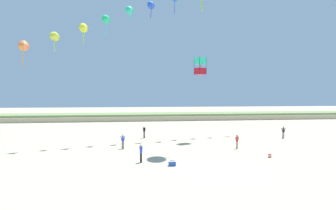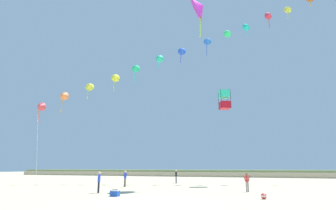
{
  "view_description": "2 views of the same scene",
  "coord_description": "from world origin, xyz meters",
  "px_view_note": "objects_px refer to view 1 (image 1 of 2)",
  "views": [
    {
      "loc": [
        -7.48,
        -22.36,
        5.78
      ],
      "look_at": [
        -2.96,
        9.29,
        4.71
      ],
      "focal_mm": 32.0,
      "sensor_mm": 36.0,
      "label": 1
    },
    {
      "loc": [
        6.4,
        -14.51,
        1.87
      ],
      "look_at": [
        -2.69,
        8.84,
        7.91
      ],
      "focal_mm": 28.0,
      "sensor_mm": 36.0,
      "label": 2
    }
  ],
  "objects_px": {
    "person_near_right": "(237,141)",
    "person_far_right": "(283,131)",
    "person_mid_center": "(123,140)",
    "person_far_left": "(141,152)",
    "beach_ball": "(270,155)",
    "person_near_left": "(144,131)",
    "beach_cooler": "(172,163)",
    "large_kite_mid_trail": "(200,66)"
  },
  "relations": [
    {
      "from": "person_far_left",
      "to": "beach_cooler",
      "type": "bearing_deg",
      "value": -32.21
    },
    {
      "from": "person_far_left",
      "to": "large_kite_mid_trail",
      "type": "bearing_deg",
      "value": 55.05
    },
    {
      "from": "person_near_left",
      "to": "beach_cooler",
      "type": "distance_m",
      "value": 16.08
    },
    {
      "from": "person_near_right",
      "to": "beach_ball",
      "type": "xyz_separation_m",
      "value": [
        1.36,
        -4.7,
        -0.68
      ]
    },
    {
      "from": "person_far_right",
      "to": "beach_cooler",
      "type": "xyz_separation_m",
      "value": [
        -17.1,
        -13.24,
        -0.71
      ]
    },
    {
      "from": "person_near_right",
      "to": "person_near_left",
      "type": "bearing_deg",
      "value": 135.07
    },
    {
      "from": "person_mid_center",
      "to": "person_far_right",
      "type": "relative_size",
      "value": 1.01
    },
    {
      "from": "person_near_right",
      "to": "beach_cooler",
      "type": "bearing_deg",
      "value": -140.57
    },
    {
      "from": "person_mid_center",
      "to": "person_far_right",
      "type": "distance_m",
      "value": 21.74
    },
    {
      "from": "person_near_right",
      "to": "person_mid_center",
      "type": "height_order",
      "value": "person_mid_center"
    },
    {
      "from": "person_mid_center",
      "to": "beach_cooler",
      "type": "height_order",
      "value": "person_mid_center"
    },
    {
      "from": "person_far_left",
      "to": "person_far_right",
      "type": "relative_size",
      "value": 1.01
    },
    {
      "from": "person_near_right",
      "to": "person_far_right",
      "type": "bearing_deg",
      "value": 36.17
    },
    {
      "from": "person_near_left",
      "to": "person_far_right",
      "type": "bearing_deg",
      "value": -8.58
    },
    {
      "from": "person_far_right",
      "to": "large_kite_mid_trail",
      "type": "xyz_separation_m",
      "value": [
        -11.45,
        -0.09,
        8.53
      ]
    },
    {
      "from": "beach_cooler",
      "to": "beach_ball",
      "type": "relative_size",
      "value": 1.59
    },
    {
      "from": "person_near_left",
      "to": "person_mid_center",
      "type": "distance_m",
      "value": 8.29
    },
    {
      "from": "large_kite_mid_trail",
      "to": "beach_cooler",
      "type": "bearing_deg",
      "value": -113.27
    },
    {
      "from": "person_mid_center",
      "to": "person_far_left",
      "type": "distance_m",
      "value": 6.84
    },
    {
      "from": "person_far_left",
      "to": "beach_ball",
      "type": "bearing_deg",
      "value": 1.98
    },
    {
      "from": "person_far_right",
      "to": "beach_cooler",
      "type": "distance_m",
      "value": 21.64
    },
    {
      "from": "person_near_right",
      "to": "beach_cooler",
      "type": "relative_size",
      "value": 2.59
    },
    {
      "from": "large_kite_mid_trail",
      "to": "beach_cooler",
      "type": "distance_m",
      "value": 17.04
    },
    {
      "from": "person_mid_center",
      "to": "person_far_right",
      "type": "bearing_deg",
      "value": 13.4
    },
    {
      "from": "person_far_left",
      "to": "beach_ball",
      "type": "relative_size",
      "value": 4.41
    },
    {
      "from": "person_near_right",
      "to": "beach_ball",
      "type": "distance_m",
      "value": 4.94
    },
    {
      "from": "person_far_left",
      "to": "beach_ball",
      "type": "distance_m",
      "value": 11.94
    },
    {
      "from": "beach_ball",
      "to": "person_far_right",
      "type": "bearing_deg",
      "value": 55.88
    },
    {
      "from": "person_near_right",
      "to": "person_far_right",
      "type": "relative_size",
      "value": 0.94
    },
    {
      "from": "person_far_left",
      "to": "large_kite_mid_trail",
      "type": "distance_m",
      "value": 16.53
    },
    {
      "from": "person_mid_center",
      "to": "large_kite_mid_trail",
      "type": "bearing_deg",
      "value": 27.05
    },
    {
      "from": "person_near_left",
      "to": "large_kite_mid_trail",
      "type": "xyz_separation_m",
      "value": [
        6.93,
        -2.86,
        8.5
      ]
    },
    {
      "from": "person_near_right",
      "to": "beach_cooler",
      "type": "height_order",
      "value": "person_near_right"
    },
    {
      "from": "person_near_right",
      "to": "person_mid_center",
      "type": "bearing_deg",
      "value": 172.75
    },
    {
      "from": "person_mid_center",
      "to": "person_near_right",
      "type": "bearing_deg",
      "value": -7.25
    },
    {
      "from": "person_mid_center",
      "to": "person_far_left",
      "type": "xyz_separation_m",
      "value": [
        1.59,
        -6.66,
        -0.01
      ]
    },
    {
      "from": "person_near_right",
      "to": "person_far_right",
      "type": "height_order",
      "value": "person_far_right"
    },
    {
      "from": "person_far_right",
      "to": "beach_ball",
      "type": "xyz_separation_m",
      "value": [
        -7.65,
        -11.29,
        -0.74
      ]
    },
    {
      "from": "person_near_left",
      "to": "person_far_left",
      "type": "bearing_deg",
      "value": -94.66
    },
    {
      "from": "person_mid_center",
      "to": "large_kite_mid_trail",
      "type": "relative_size",
      "value": 0.75
    },
    {
      "from": "person_near_left",
      "to": "person_far_right",
      "type": "distance_m",
      "value": 18.59
    },
    {
      "from": "person_far_left",
      "to": "large_kite_mid_trail",
      "type": "relative_size",
      "value": 0.75
    }
  ]
}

